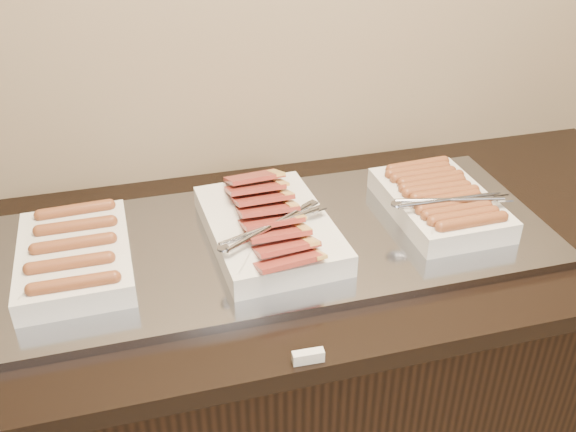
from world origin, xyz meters
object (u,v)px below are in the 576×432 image
at_px(warming_tray, 277,241).
at_px(counter, 277,389).
at_px(dish_left, 75,255).
at_px(dish_right, 440,201).
at_px(dish_center, 269,226).

bearing_deg(warming_tray, counter, 180.00).
bearing_deg(counter, dish_left, 180.00).
distance_m(dish_left, dish_right, 0.80).
bearing_deg(dish_right, dish_left, 178.93).
bearing_deg(dish_right, counter, 178.60).
distance_m(dish_center, dish_right, 0.40).
bearing_deg(counter, warming_tray, 0.00).
bearing_deg(dish_center, counter, 12.11).
relative_size(counter, warming_tray, 1.72).
bearing_deg(dish_center, dish_left, 176.22).
xyz_separation_m(counter, warming_tray, (0.00, 0.00, 0.46)).
bearing_deg(counter, dish_right, -0.63).
distance_m(counter, warming_tray, 0.46).
height_order(counter, dish_right, dish_right).
height_order(warming_tray, dish_left, dish_left).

